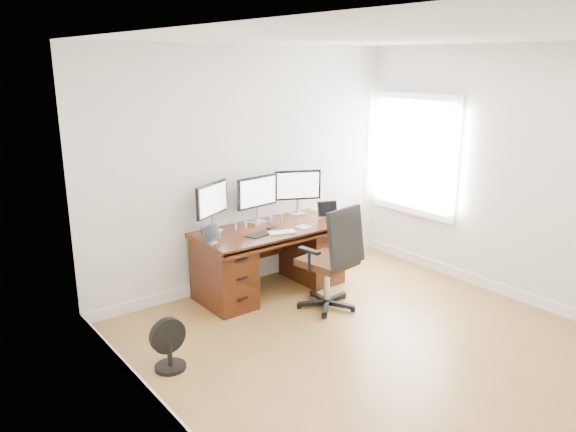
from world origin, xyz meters
TOP-DOWN VIEW (x-y plane):
  - ground at (0.00, 0.00)m, footprint 4.50×4.50m
  - back_wall at (0.00, 2.25)m, footprint 4.00×0.10m
  - right_wall at (2.00, 0.11)m, footprint 0.10×4.50m
  - desk at (0.00, 1.83)m, footprint 1.70×0.80m
  - office_chair at (0.23, 1.06)m, footprint 0.68×0.68m
  - floor_fan at (-1.66, 0.98)m, footprint 0.31×0.27m
  - monitor_left at (-0.58, 2.07)m, footprint 0.50×0.28m
  - monitor_center at (0.00, 2.07)m, footprint 0.55×0.16m
  - monitor_right at (0.58, 2.07)m, footprint 0.51×0.27m
  - tablet_left at (-0.78, 1.75)m, footprint 0.25×0.15m
  - tablet_right at (0.78, 1.75)m, footprint 0.25×0.15m
  - keyboard at (-0.02, 1.57)m, footprint 0.31×0.21m
  - trackpad at (0.29, 1.60)m, footprint 0.16×0.16m
  - drawing_tablet at (-0.27, 1.67)m, footprint 0.28×0.21m
  - phone at (-0.01, 1.79)m, footprint 0.13×0.10m
  - figurine_purple at (-0.37, 1.95)m, footprint 0.03×0.03m
  - figurine_yellow at (-0.23, 1.95)m, footprint 0.03×0.03m
  - figurine_orange at (-0.10, 1.95)m, footprint 0.03×0.03m
  - figurine_blue at (0.10, 1.95)m, footprint 0.03×0.03m
  - figurine_brown at (0.25, 1.95)m, footprint 0.03×0.03m

SIDE VIEW (x-z plane):
  - ground at x=0.00m, z-range 0.00..0.00m
  - floor_fan at x=-1.66m, z-range -0.01..0.45m
  - office_chair at x=0.23m, z-range -0.19..0.92m
  - desk at x=0.00m, z-range 0.03..0.78m
  - trackpad at x=0.29m, z-range 0.75..0.76m
  - drawing_tablet at x=-0.27m, z-range 0.75..0.76m
  - phone at x=-0.01m, z-range 0.75..0.76m
  - keyboard at x=-0.02m, z-range 0.75..0.76m
  - figurine_purple at x=-0.37m, z-range 0.75..0.84m
  - figurine_yellow at x=-0.23m, z-range 0.75..0.84m
  - figurine_orange at x=-0.10m, z-range 0.75..0.84m
  - figurine_blue at x=0.10m, z-range 0.75..0.84m
  - figurine_brown at x=0.25m, z-range 0.75..0.84m
  - tablet_left at x=-0.78m, z-range 0.74..0.93m
  - tablet_right at x=0.78m, z-range 0.74..0.93m
  - monitor_left at x=-0.58m, z-range 0.82..1.35m
  - monitor_center at x=0.00m, z-range 0.82..1.35m
  - monitor_right at x=0.58m, z-range 0.82..1.35m
  - back_wall at x=0.00m, z-range 0.00..2.70m
  - right_wall at x=2.00m, z-range 0.00..2.70m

